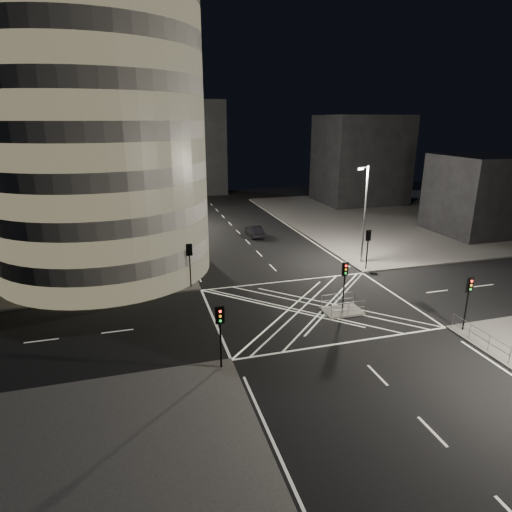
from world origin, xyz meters
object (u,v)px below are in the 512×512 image
object	(u,v)px
traffic_signal_fl	(190,257)
traffic_signal_nl	(220,326)
traffic_signal_island	(345,277)
sedan	(255,231)
street_lamp_right_far	(364,211)
central_island	(342,311)
traffic_signal_fr	(368,242)
street_lamp_left_near	(175,216)
street_lamp_left_far	(161,188)
traffic_signal_nr	(468,294)

from	to	relation	value
traffic_signal_fl	traffic_signal_nl	distance (m)	13.60
traffic_signal_fl	traffic_signal_island	world-z (taller)	same
traffic_signal_fl	sedan	bearing A→B (deg)	56.22
traffic_signal_fl	street_lamp_right_far	size ratio (longest dim) A/B	0.40
traffic_signal_fl	street_lamp_right_far	distance (m)	18.55
traffic_signal_nl	street_lamp_right_far	distance (m)	24.27
central_island	traffic_signal_fr	size ratio (longest dim) A/B	0.75
street_lamp_left_near	street_lamp_left_far	xyz separation A→B (m)	(0.00, 18.00, 0.00)
central_island	street_lamp_left_far	size ratio (longest dim) A/B	0.30
traffic_signal_island	traffic_signal_fr	bearing A→B (deg)	50.67
central_island	traffic_signal_fr	xyz separation A→B (m)	(6.80, 8.30, 2.84)
central_island	traffic_signal_fl	xyz separation A→B (m)	(-10.80, 8.30, 2.84)
central_island	street_lamp_left_far	bearing A→B (deg)	109.95
traffic_signal_nr	street_lamp_left_far	world-z (taller)	street_lamp_left_far
central_island	traffic_signal_nl	size ratio (longest dim) A/B	0.75
traffic_signal_nr	street_lamp_left_near	size ratio (longest dim) A/B	0.40
street_lamp_right_far	traffic_signal_nl	bearing A→B (deg)	-139.09
traffic_signal_fr	street_lamp_right_far	bearing A→B (deg)	73.89
traffic_signal_fl	street_lamp_right_far	bearing A→B (deg)	6.88
traffic_signal_nr	street_lamp_right_far	distance (m)	16.03
central_island	traffic_signal_nl	world-z (taller)	traffic_signal_nl
street_lamp_left_far	traffic_signal_nr	bearing A→B (deg)	-63.64
traffic_signal_fr	traffic_signal_island	world-z (taller)	same
central_island	traffic_signal_nl	bearing A→B (deg)	-153.86
traffic_signal_nr	street_lamp_right_far	size ratio (longest dim) A/B	0.40
traffic_signal_fl	traffic_signal_island	bearing A→B (deg)	-37.54
traffic_signal_nl	street_lamp_left_far	world-z (taller)	street_lamp_left_far
traffic_signal_island	traffic_signal_fl	bearing A→B (deg)	142.46
traffic_signal_fl	street_lamp_left_far	size ratio (longest dim) A/B	0.40
traffic_signal_fl	sedan	xyz separation A→B (m)	(10.30, 15.40, -2.21)
central_island	traffic_signal_island	distance (m)	2.84
street_lamp_right_far	sedan	bearing A→B (deg)	121.02
street_lamp_right_far	street_lamp_left_far	bearing A→B (deg)	131.94
street_lamp_left_far	sedan	size ratio (longest dim) A/B	2.34
central_island	street_lamp_right_far	world-z (taller)	street_lamp_right_far
traffic_signal_island	street_lamp_right_far	world-z (taller)	street_lamp_right_far
traffic_signal_nr	traffic_signal_island	world-z (taller)	same
central_island	sedan	size ratio (longest dim) A/B	0.70
traffic_signal_island	street_lamp_left_far	size ratio (longest dim) A/B	0.40
traffic_signal_island	street_lamp_right_far	xyz separation A→B (m)	(7.44, 10.50, 2.63)
street_lamp_left_far	street_lamp_right_far	bearing A→B (deg)	-48.06
traffic_signal_nr	street_lamp_left_far	size ratio (longest dim) A/B	0.40
traffic_signal_nr	traffic_signal_nl	bearing A→B (deg)	180.00
street_lamp_left_near	traffic_signal_fl	bearing A→B (deg)	-83.03
traffic_signal_island	street_lamp_left_near	world-z (taller)	street_lamp_left_near
traffic_signal_fr	traffic_signal_nr	world-z (taller)	same
central_island	traffic_signal_fr	bearing A→B (deg)	50.67
traffic_signal_fr	street_lamp_left_near	bearing A→B (deg)	164.08
central_island	street_lamp_left_near	xyz separation A→B (m)	(-11.44, 13.50, 5.47)
traffic_signal_nl	sedan	bearing A→B (deg)	70.44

